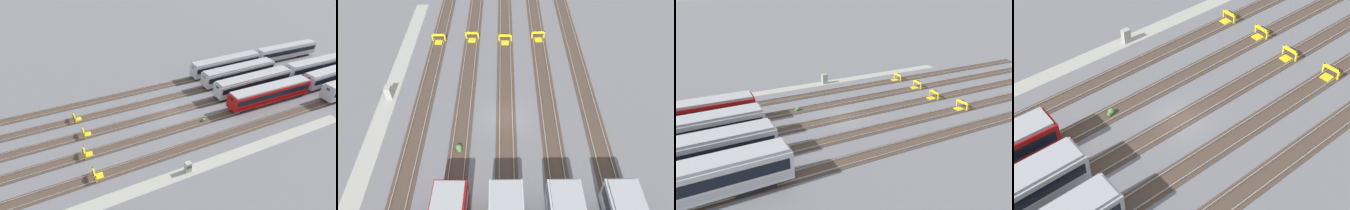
% 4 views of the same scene
% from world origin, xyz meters
% --- Properties ---
extents(ground_plane, '(400.00, 400.00, 0.00)m').
position_xyz_m(ground_plane, '(0.00, 0.00, 0.00)').
color(ground_plane, slate).
extents(service_walkway, '(54.00, 2.00, 0.01)m').
position_xyz_m(service_walkway, '(0.00, -14.12, 0.00)').
color(service_walkway, '#9E9E93').
rests_on(service_walkway, ground).
extents(rail_track_nearest, '(90.00, 2.23, 0.21)m').
position_xyz_m(rail_track_nearest, '(0.00, -9.74, 0.04)').
color(rail_track_nearest, '#47382D').
rests_on(rail_track_nearest, ground).
extents(rail_track_near_inner, '(90.00, 2.24, 0.21)m').
position_xyz_m(rail_track_near_inner, '(0.00, -4.87, 0.04)').
color(rail_track_near_inner, '#47382D').
rests_on(rail_track_near_inner, ground).
extents(rail_track_middle, '(90.00, 2.24, 0.21)m').
position_xyz_m(rail_track_middle, '(0.00, 0.00, 0.04)').
color(rail_track_middle, '#47382D').
rests_on(rail_track_middle, ground).
extents(rail_track_far_inner, '(90.00, 2.23, 0.21)m').
position_xyz_m(rail_track_far_inner, '(0.00, 4.87, 0.04)').
color(rail_track_far_inner, '#47382D').
rests_on(rail_track_far_inner, ground).
extents(rail_track_farthest, '(90.00, 2.23, 0.21)m').
position_xyz_m(rail_track_farthest, '(0.00, 9.74, 0.04)').
color(rail_track_farthest, '#47382D').
rests_on(rail_track_farthest, ground).
extents(subway_car_front_row_left_inner, '(18.02, 3.00, 3.70)m').
position_xyz_m(subway_car_front_row_left_inner, '(19.42, 4.84, 2.04)').
color(subway_car_front_row_left_inner, '#B7BABF').
rests_on(subway_car_front_row_left_inner, ground).
extents(subway_car_front_row_centre, '(18.06, 3.22, 3.70)m').
position_xyz_m(subway_car_front_row_centre, '(38.39, 9.69, 2.04)').
color(subway_car_front_row_centre, '#B7BABF').
rests_on(subway_car_front_row_centre, ground).
extents(subway_car_front_row_right_inner, '(18.02, 2.96, 3.70)m').
position_xyz_m(subway_car_front_row_right_inner, '(19.42, -0.03, 2.04)').
color(subway_car_front_row_right_inner, '#B7BABF').
rests_on(subway_car_front_row_right_inner, ground).
extents(subway_car_front_row_rightmost, '(18.04, 3.07, 3.70)m').
position_xyz_m(subway_car_front_row_rightmost, '(19.42, 9.69, 2.04)').
color(subway_car_front_row_rightmost, '#B7BABF').
rests_on(subway_car_front_row_rightmost, ground).
extents(subway_car_back_row_leftmost, '(18.06, 3.25, 3.70)m').
position_xyz_m(subway_car_back_row_leftmost, '(38.46, 0.01, 2.04)').
color(subway_car_back_row_leftmost, '#B7BABF').
rests_on(subway_car_back_row_leftmost, ground).
extents(subway_car_back_row_rightmost, '(18.05, 3.16, 3.70)m').
position_xyz_m(subway_car_back_row_rightmost, '(19.42, -4.88, 2.04)').
color(subway_car_back_row_rightmost, '#A80F0F').
rests_on(subway_car_back_row_rightmost, ground).
extents(bumper_stop_nearest_track, '(1.35, 2.00, 1.22)m').
position_xyz_m(bumper_stop_nearest_track, '(-15.47, -9.74, 0.51)').
color(bumper_stop_nearest_track, yellow).
rests_on(bumper_stop_nearest_track, ground).
extents(bumper_stop_near_inner_track, '(1.37, 2.01, 1.22)m').
position_xyz_m(bumper_stop_near_inner_track, '(-15.96, -4.88, 0.51)').
color(bumper_stop_near_inner_track, yellow).
rests_on(bumper_stop_near_inner_track, ground).
extents(bumper_stop_middle_track, '(1.36, 2.01, 1.22)m').
position_xyz_m(bumper_stop_middle_track, '(-15.26, -0.01, 0.51)').
color(bumper_stop_middle_track, yellow).
rests_on(bumper_stop_middle_track, ground).
extents(bumper_stop_far_inner_track, '(1.38, 2.01, 1.22)m').
position_xyz_m(bumper_stop_far_inner_track, '(-16.02, 4.88, 0.51)').
color(bumper_stop_far_inner_track, yellow).
rests_on(bumper_stop_far_inner_track, ground).
extents(electrical_cabinet, '(0.90, 0.73, 1.60)m').
position_xyz_m(electrical_cabinet, '(-3.51, -14.01, 0.80)').
color(electrical_cabinet, '#9E9E99').
rests_on(electrical_cabinet, ground).
extents(weed_clump, '(0.92, 0.70, 0.64)m').
position_xyz_m(weed_clump, '(4.58, -4.91, 0.24)').
color(weed_clump, '#4C7F3D').
rests_on(weed_clump, ground).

